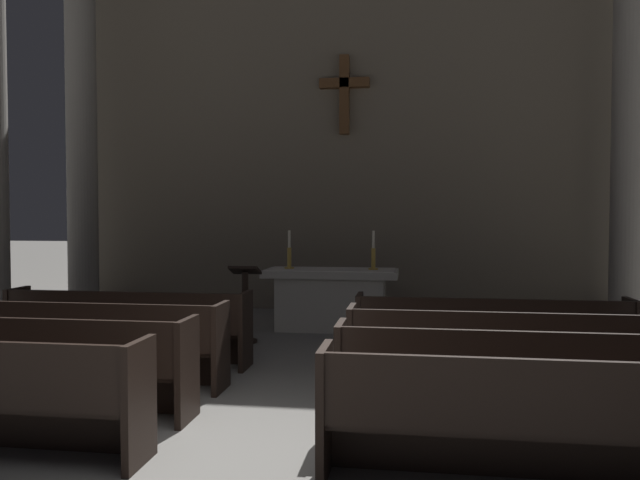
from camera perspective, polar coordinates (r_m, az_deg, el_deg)
ground_plane at (r=4.90m, az=-8.24°, el=-20.32°), size 80.00×80.00×0.00m
pew_left_row_2 at (r=6.52m, az=-25.17°, el=-10.39°), size 3.12×0.50×0.95m
pew_left_row_3 at (r=7.35m, az=-20.81°, el=-8.91°), size 3.12×0.50×0.95m
pew_left_row_4 at (r=8.22m, az=-17.39°, el=-7.70°), size 3.12×0.50×0.95m
pew_right_row_1 at (r=4.61m, az=20.37°, el=-15.57°), size 3.12×0.50×0.95m
pew_right_row_2 at (r=5.55m, az=18.19°, el=-12.49°), size 3.12×0.50×0.95m
pew_right_row_3 at (r=6.51m, az=16.68°, el=-10.30°), size 3.12×0.50×0.95m
pew_right_row_4 at (r=7.48m, az=15.57°, el=-8.66°), size 3.12×0.50×0.95m
column_left_third at (r=12.71m, az=-21.19°, el=8.21°), size 0.85×0.85×6.66m
column_right_third at (r=11.65m, az=26.74°, el=8.69°), size 0.85×0.85×6.66m
altar at (r=10.22m, az=1.01°, el=-5.37°), size 2.20×0.90×1.01m
candlestick_left at (r=10.27m, az=-2.86°, el=-1.53°), size 0.16×0.16×0.64m
candlestick_right at (r=10.09m, az=4.96°, el=-1.60°), size 0.16×0.16×0.64m
apse_with_cross at (r=12.56m, az=2.39°, el=11.36°), size 10.75×0.43×7.76m
lectern at (r=9.27m, az=-6.95°, el=-6.06°), size 0.44×0.36×1.15m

